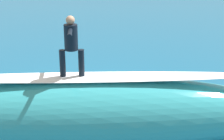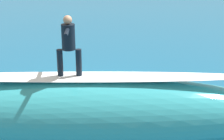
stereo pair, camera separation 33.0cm
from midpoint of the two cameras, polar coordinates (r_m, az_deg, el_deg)
name	(u,v)px [view 1 (the left image)]	position (r m, az deg, el deg)	size (l,w,h in m)	color
ground_plane	(88,103)	(12.41, -4.46, -5.12)	(120.00, 120.00, 0.00)	#145175
wave_crest	(89,114)	(9.47, -4.58, -6.94)	(9.96, 2.07, 1.98)	teal
wave_foam_lip	(88,77)	(9.05, -4.76, -1.13)	(8.47, 0.72, 0.08)	white
surfboard_riding	(73,78)	(9.08, -7.22, -1.20)	(1.82, 0.54, 0.07)	silver
surfer_riding	(71,42)	(8.79, -7.48, 4.37)	(0.59, 1.43, 1.52)	black
surfboard_paddling	(138,85)	(13.71, 3.40, -2.40)	(2.49, 0.54, 0.06)	#E0563D
surfer_paddling	(136,80)	(13.73, 3.08, -1.65)	(1.26, 1.25, 0.29)	black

